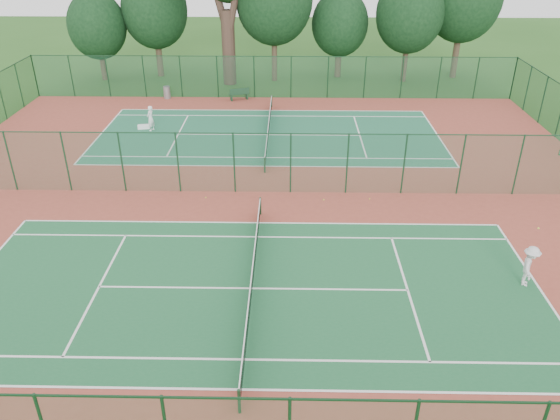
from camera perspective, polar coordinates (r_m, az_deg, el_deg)
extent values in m
plane|color=#245119|center=(30.52, -1.81, 1.90)|extent=(120.00, 120.00, 0.00)
cube|color=brown|center=(30.52, -1.81, 1.91)|extent=(40.00, 36.00, 0.01)
cube|color=#1C5B33|center=(22.83, -2.87, -8.19)|extent=(23.77, 10.97, 0.01)
cube|color=#1F6343|center=(38.77, -1.18, 7.86)|extent=(23.77, 10.97, 0.01)
cube|color=#16442D|center=(46.83, -0.78, 13.72)|extent=(40.00, 0.02, 3.50)
cube|color=#12321B|center=(46.43, -0.80, 15.76)|extent=(40.00, 0.05, 0.05)
cube|color=#12321B|center=(13.83, -5.72, -18.98)|extent=(40.00, 0.05, 0.05)
cube|color=#18492F|center=(29.79, -1.86, 4.91)|extent=(40.00, 0.02, 3.50)
cube|color=#163E24|center=(29.15, -1.91, 8.00)|extent=(40.00, 0.05, 0.05)
cylinder|color=#163D20|center=(17.76, -4.29, -19.33)|extent=(0.10, 0.10, 0.97)
cylinder|color=#163D20|center=(27.99, -2.07, 0.42)|extent=(0.10, 0.10, 0.97)
cube|color=black|center=(22.55, -2.90, -7.23)|extent=(0.02, 12.80, 0.85)
cube|color=white|center=(22.30, -2.93, -6.32)|extent=(0.04, 12.80, 0.06)
cylinder|color=#163C1F|center=(32.67, -1.61, 4.70)|extent=(0.10, 0.10, 0.97)
cylinder|color=#163C1F|center=(44.68, -0.88, 11.30)|extent=(0.10, 0.10, 0.97)
cube|color=black|center=(38.61, -1.19, 8.51)|extent=(0.02, 12.80, 0.85)
cube|color=white|center=(38.47, -1.19, 9.12)|extent=(0.04, 12.80, 0.06)
imported|color=silver|center=(24.75, 24.61, -5.35)|extent=(1.05, 1.33, 1.81)
imported|color=white|center=(40.36, -13.38, 9.30)|extent=(0.63, 0.77, 1.81)
cylinder|color=gray|center=(47.89, -11.73, 11.95)|extent=(0.58, 0.58, 1.02)
cube|color=#11321C|center=(46.54, -5.10, 11.61)|extent=(0.24, 0.45, 0.50)
cube|color=#11321C|center=(46.89, -3.50, 11.79)|extent=(0.24, 0.45, 0.50)
cube|color=#11321C|center=(46.63, -4.31, 12.02)|extent=(1.72, 1.04, 0.06)
cube|color=#11321C|center=(46.36, -4.25, 12.25)|extent=(1.57, 0.65, 0.50)
cube|color=white|center=(41.08, -14.05, 8.43)|extent=(0.88, 0.45, 0.31)
sphere|color=gold|center=(30.06, 9.35, 1.17)|extent=(0.07, 0.07, 0.07)
sphere|color=#C0D732|center=(29.66, 4.60, 1.08)|extent=(0.07, 0.07, 0.07)
sphere|color=#BBD431|center=(30.08, -7.76, 1.31)|extent=(0.07, 0.07, 0.07)
cylinder|color=#35241D|center=(50.97, -5.39, 16.52)|extent=(1.18, 1.18, 6.45)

